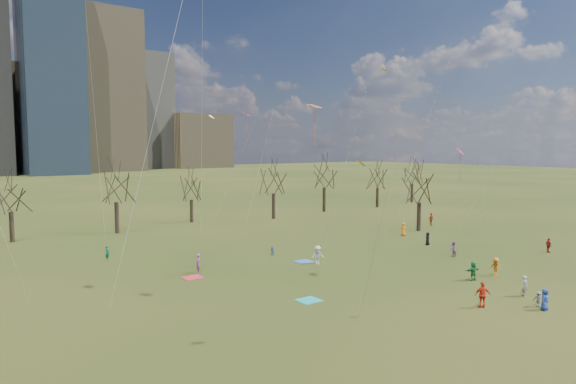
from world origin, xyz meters
TOP-DOWN VIEW (x-y plane):
  - ground at (0.00, 0.00)m, footprint 500.00×500.00m
  - bare_tree_row at (-0.09, 37.22)m, footprint 113.04×29.80m
  - blanket_teal at (-5.17, 2.37)m, footprint 1.60×1.50m
  - blanket_navy at (2.35, 12.60)m, footprint 1.60×1.50m
  - blanket_crimson at (-9.11, 13.40)m, footprint 1.60×1.50m
  - person_0 at (6.50, -8.95)m, footprint 0.81×0.60m
  - person_1 at (8.53, -6.39)m, footprint 0.64×0.69m
  - person_3 at (6.91, -8.29)m, footprint 0.62×0.81m
  - person_4 at (3.50, -6.12)m, footprint 1.15×0.98m
  - person_5 at (9.45, -1.38)m, footprint 1.56×0.76m
  - person_6 at (18.93, 10.87)m, footprint 0.83×0.67m
  - person_7 at (-8.04, 14.54)m, footprint 0.57×0.73m
  - person_8 at (1.23, 16.38)m, footprint 0.60×0.61m
  - person_9 at (2.83, 11.03)m, footprint 1.31×1.11m
  - person_10 at (31.25, 20.09)m, footprint 1.10×0.55m
  - person_12 at (21.29, 16.52)m, footprint 0.71×0.94m
  - person_13 at (-12.94, 24.57)m, footprint 0.52×0.63m
  - person_14 at (16.06, 5.40)m, footprint 0.81×0.67m
  - person_15 at (12.34, -1.63)m, footprint 0.67×1.10m
  - person_16 at (25.92, 0.63)m, footprint 0.76×0.99m
  - kites_airborne at (3.59, 13.38)m, footprint 62.98×43.42m

SIDE VIEW (x-z plane):
  - ground at x=0.00m, z-range 0.00..0.00m
  - blanket_teal at x=-5.17m, z-range 0.00..0.03m
  - blanket_navy at x=2.35m, z-range 0.00..0.03m
  - blanket_crimson at x=-9.11m, z-range 0.00..0.03m
  - person_8 at x=1.23m, z-range 0.00..0.99m
  - person_3 at x=6.91m, z-range 0.00..1.12m
  - person_6 at x=18.93m, z-range 0.00..1.48m
  - person_13 at x=-12.94m, z-range 0.00..1.49m
  - person_0 at x=6.50m, z-range 0.00..1.52m
  - person_14 at x=16.06m, z-range 0.00..1.53m
  - person_16 at x=25.92m, z-range 0.00..1.57m
  - person_1 at x=8.53m, z-range 0.00..1.58m
  - person_5 at x=9.45m, z-range 0.00..1.61m
  - person_15 at x=12.34m, z-range 0.00..1.65m
  - person_12 at x=21.29m, z-range 0.00..1.72m
  - person_7 at x=-8.04m, z-range 0.00..1.75m
  - person_9 at x=2.83m, z-range 0.00..1.76m
  - person_10 at x=31.25m, z-range 0.00..1.81m
  - person_4 at x=3.50m, z-range 0.00..1.84m
  - bare_tree_row at x=-0.09m, z-range 1.37..10.87m
  - kites_airborne at x=3.59m, z-range -3.02..31.50m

